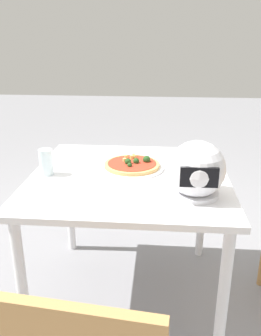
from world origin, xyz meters
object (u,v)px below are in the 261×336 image
Objects in this scene: dining_table at (129,190)px; motorcycle_helmet at (197,170)px; drinking_glass at (46,162)px; pizza at (132,164)px.

dining_table is 3.99× the size of motorcycle_helmet.
drinking_glass is at bearing -14.78° from motorcycle_helmet.
dining_table is 7.48× the size of drinking_glass.
drinking_glass is (0.42, 0.03, 0.15)m from dining_table.
pizza is at bearing -96.10° from dining_table.
drinking_glass is (0.43, 0.12, 0.04)m from pizza.
dining_table is at bearing -35.40° from motorcycle_helmet.
pizza is 0.45m from motorcycle_helmet.
drinking_glass is at bearing 4.15° from dining_table.
motorcycle_helmet is at bearing 133.96° from pizza.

